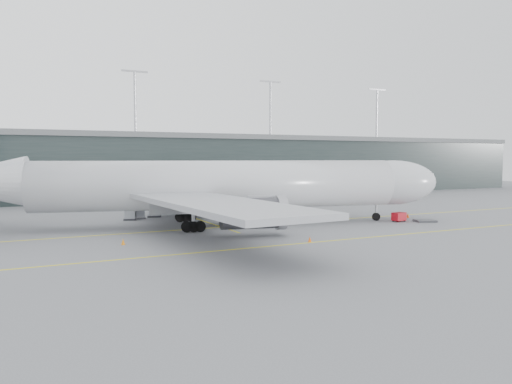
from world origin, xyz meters
name	(u,v)px	position (x,y,z in m)	size (l,w,h in m)	color
ground	(178,226)	(0.00, 0.00, 0.00)	(320.00, 320.00, 0.00)	slate
taxiline_a	(187,229)	(0.00, -4.00, 0.01)	(160.00, 0.25, 0.02)	yellow
taxiline_b	(236,249)	(0.00, -20.00, 0.01)	(160.00, 0.25, 0.02)	yellow
taxiline_lead_main	(172,211)	(5.00, 20.00, 0.01)	(0.25, 60.00, 0.02)	yellow
terminal	(106,166)	(0.00, 58.00, 7.62)	(240.00, 36.00, 29.00)	#1D2827
main_aircraft	(217,186)	(4.91, -2.28, 5.62)	(70.86, 65.49, 20.03)	silver
jet_bridge	(249,180)	(22.61, 24.26, 4.92)	(5.62, 43.44, 6.57)	#27272B
gse_cart	(399,217)	(31.17, -10.16, 0.76)	(2.18, 1.56, 1.37)	#AD0C17
baggage_dolly	(425,221)	(34.44, -12.16, 0.17)	(2.91, 2.33, 0.29)	#3A3B40
uld_a	(130,214)	(-4.72, 9.50, 0.93)	(2.31, 2.05, 1.76)	#3E3E44
uld_b	(139,213)	(-3.09, 10.48, 0.85)	(1.86, 1.53, 1.63)	#3E3E44
uld_c	(154,211)	(-0.42, 11.58, 1.05)	(2.56, 2.24, 2.00)	#3E3E44
cone_nose	(408,215)	(35.76, -7.16, 0.38)	(0.48, 0.48, 0.77)	#F54C0D
cone_wing_stbd	(310,239)	(9.40, -19.62, 0.32)	(0.40, 0.40, 0.64)	#F65C0D
cone_wing_port	(215,213)	(9.76, 10.56, 0.32)	(0.40, 0.40, 0.64)	#EB470D
cone_tail	(123,242)	(-10.10, -12.05, 0.35)	(0.44, 0.44, 0.70)	orange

